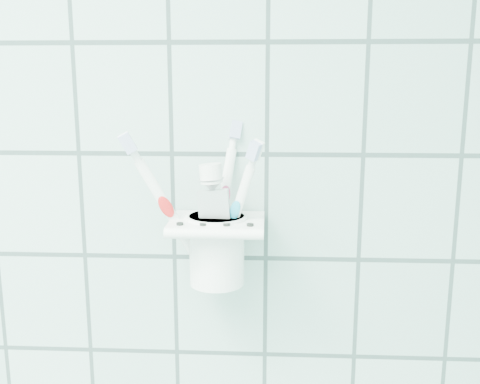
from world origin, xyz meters
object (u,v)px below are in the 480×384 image
Objects in this scene: holder_bracket at (217,225)px; toothbrush_orange at (216,200)px; cup at (217,246)px; toothpaste_tube at (221,214)px; toothbrush_blue at (210,199)px; toothbrush_pink at (206,195)px.

holder_bracket is 0.61× the size of toothbrush_orange.
toothpaste_tube is (0.01, -0.01, 0.04)m from cup.
toothbrush_orange is at bearing 65.90° from toothbrush_blue.
toothpaste_tube reaches higher than holder_bracket.
holder_bracket is 0.57× the size of toothbrush_blue.
holder_bracket is at bearing -53.90° from toothbrush_orange.
toothbrush_orange reaches higher than holder_bracket.
toothbrush_blue is at bearing -76.19° from toothbrush_orange.
toothbrush_pink is 1.00× the size of toothbrush_blue.
toothbrush_pink is 0.02m from toothbrush_orange.
cup is at bearing 40.32° from toothbrush_blue.
toothbrush_pink is at bearing -104.15° from toothbrush_orange.
toothbrush_blue is (-0.01, -0.01, 0.06)m from cup.
toothbrush_orange is 0.03m from toothpaste_tube.
toothpaste_tube is (0.01, -0.03, -0.01)m from toothbrush_orange.
toothbrush_blue is at bearing 176.36° from toothpaste_tube.
cup is at bearing -24.76° from toothbrush_pink.
cup is at bearing 112.60° from holder_bracket.
toothbrush_pink is 0.01m from toothbrush_blue.
toothbrush_pink is 0.03m from toothpaste_tube.
toothpaste_tube is at bearing -46.40° from toothbrush_orange.
toothpaste_tube reaches higher than cup.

